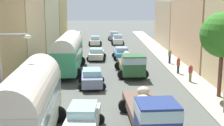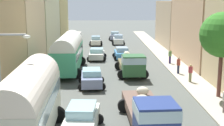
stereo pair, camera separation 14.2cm
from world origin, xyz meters
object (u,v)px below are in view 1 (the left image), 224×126
Objects in this scene: pedestrian_0 at (170,56)px; car_4 at (92,78)px; car_6 at (95,41)px; car_2 at (114,36)px; car_5 at (97,54)px; parked_bus_1 at (68,51)px; car_3 at (83,119)px; pedestrian_3 at (178,65)px; cargo_truck_1 at (132,64)px; car_1 at (118,40)px; parked_bus_0 at (29,102)px; pedestrian_1 at (190,73)px; cargo_truck_0 at (151,112)px; streetlamp_near at (6,73)px; car_0 at (121,53)px.

car_4 is at bearing -133.35° from pedestrian_0.
car_6 is 2.15× the size of pedestrian_0.
car_5 is at bearing -98.50° from car_2.
parked_bus_1 is 26.67m from car_2.
pedestrian_3 is at bearing 57.56° from car_3.
car_2 is 1.05× the size of car_3.
car_6 is (-0.09, 34.30, -0.04)m from car_3.
parked_bus_1 is at bearing 113.99° from car_4.
car_4 is 12.62m from pedestrian_0.
cargo_truck_1 is at bearing -18.08° from parked_bus_1.
parked_bus_1 reaches higher than car_3.
car_1 is at bearing 90.78° from cargo_truck_1.
car_6 is at bearing 85.85° from parked_bus_0.
car_4 reaches higher than car_5.
parked_bus_0 is at bearing -90.72° from parked_bus_1.
pedestrian_0 is at bearing -20.61° from car_5.
car_1 reaches higher than car_5.
car_2 is at bearing 103.73° from pedestrian_0.
parked_bus_1 reaches higher than car_6.
parked_bus_1 is 6.60m from car_4.
parked_bus_1 reaches higher than pedestrian_3.
pedestrian_1 is (5.66, -31.00, 0.19)m from car_2.
car_5 is 12.55m from car_6.
streetlamp_near is at bearing 177.73° from cargo_truck_0.
pedestrian_1 is at bearing -89.29° from pedestrian_0.
parked_bus_0 is 16.46m from parked_bus_1.
car_2 is at bearing 85.46° from car_3.
cargo_truck_1 is 5.38m from car_4.
parked_bus_0 is 22.87m from pedestrian_0.
parked_bus_1 is at bearing 83.42° from streetlamp_near.
cargo_truck_0 reaches higher than car_6.
car_3 is (-3.28, -41.31, 0.01)m from car_2.
parked_bus_1 is 16.63m from cargo_truck_0.
car_2 is at bearing 90.69° from cargo_truck_0.
parked_bus_0 is 4.81× the size of pedestrian_1.
car_0 is 6.43m from pedestrian_0.
parked_bus_0 is at bearing -97.96° from car_2.
cargo_truck_1 is 8.94m from car_0.
car_1 is 35.97m from streetlamp_near.
car_1 is at bearing 77.40° from streetlamp_near.
car_2 is 2.44× the size of pedestrian_0.
pedestrian_0 is (5.35, -3.56, 0.24)m from car_0.
parked_bus_1 is 6.79m from cargo_truck_1.
car_3 is at bearing -89.85° from car_6.
cargo_truck_0 is 35.33m from car_1.
car_3 is 20.57m from pedestrian_0.
streetlamp_near reaches higher than car_6.
car_1 is at bearing 90.23° from cargo_truck_0.
car_6 is at bearing 100.80° from cargo_truck_1.
pedestrian_1 is (11.60, 11.47, -1.24)m from parked_bus_0.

